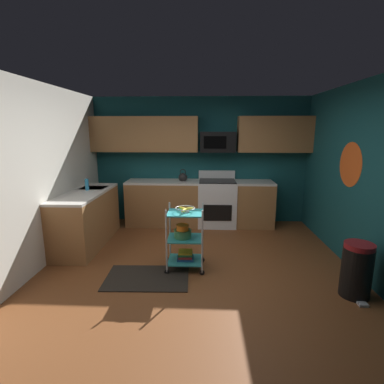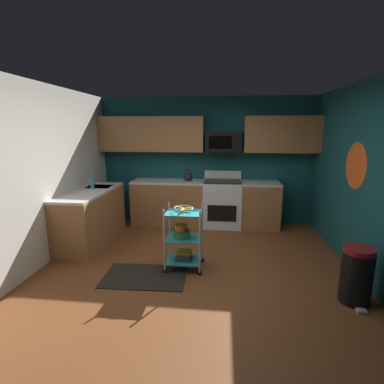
{
  "view_description": "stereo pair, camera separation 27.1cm",
  "coord_description": "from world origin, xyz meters",
  "px_view_note": "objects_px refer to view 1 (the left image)",
  "views": [
    {
      "loc": [
        0.11,
        -3.73,
        1.95
      ],
      "look_at": [
        -0.08,
        0.44,
        1.05
      ],
      "focal_mm": 27.31,
      "sensor_mm": 36.0,
      "label": 1
    },
    {
      "loc": [
        0.38,
        -3.71,
        1.95
      ],
      "look_at": [
        -0.08,
        0.44,
        1.05
      ],
      "focal_mm": 27.31,
      "sensor_mm": 36.0,
      "label": 2
    }
  ],
  "objects_px": {
    "mixing_bowl_small": "(183,227)",
    "mixing_bowl_large": "(183,234)",
    "rolling_cart": "(185,238)",
    "book_stack": "(185,255)",
    "kettle": "(183,177)",
    "trash_can": "(357,270)",
    "oven_range": "(217,202)",
    "microwave": "(218,142)",
    "dish_soap_bottle": "(87,185)",
    "fruit_bowl": "(185,209)"
  },
  "relations": [
    {
      "from": "mixing_bowl_small",
      "to": "mixing_bowl_large",
      "type": "bearing_deg",
      "value": 86.94
    },
    {
      "from": "mixing_bowl_small",
      "to": "rolling_cart",
      "type": "bearing_deg",
      "value": 29.76
    },
    {
      "from": "book_stack",
      "to": "kettle",
      "type": "bearing_deg",
      "value": 95.19
    },
    {
      "from": "mixing_bowl_large",
      "to": "mixing_bowl_small",
      "type": "distance_m",
      "value": 0.1
    },
    {
      "from": "book_stack",
      "to": "kettle",
      "type": "relative_size",
      "value": 0.92
    },
    {
      "from": "mixing_bowl_small",
      "to": "trash_can",
      "type": "relative_size",
      "value": 0.28
    },
    {
      "from": "oven_range",
      "to": "mixing_bowl_large",
      "type": "distance_m",
      "value": 2.05
    },
    {
      "from": "book_stack",
      "to": "mixing_bowl_large",
      "type": "bearing_deg",
      "value": 180.0
    },
    {
      "from": "microwave",
      "to": "dish_soap_bottle",
      "type": "distance_m",
      "value": 2.62
    },
    {
      "from": "mixing_bowl_large",
      "to": "kettle",
      "type": "relative_size",
      "value": 0.95
    },
    {
      "from": "mixing_bowl_small",
      "to": "trash_can",
      "type": "height_order",
      "value": "trash_can"
    },
    {
      "from": "fruit_bowl",
      "to": "book_stack",
      "type": "height_order",
      "value": "fruit_bowl"
    },
    {
      "from": "mixing_bowl_small",
      "to": "kettle",
      "type": "bearing_deg",
      "value": 94.1
    },
    {
      "from": "trash_can",
      "to": "fruit_bowl",
      "type": "bearing_deg",
      "value": 163.27
    },
    {
      "from": "dish_soap_bottle",
      "to": "trash_can",
      "type": "relative_size",
      "value": 0.3
    },
    {
      "from": "fruit_bowl",
      "to": "trash_can",
      "type": "bearing_deg",
      "value": -16.73
    },
    {
      "from": "rolling_cart",
      "to": "book_stack",
      "type": "distance_m",
      "value": 0.26
    },
    {
      "from": "mixing_bowl_large",
      "to": "kettle",
      "type": "distance_m",
      "value": 2.03
    },
    {
      "from": "dish_soap_bottle",
      "to": "mixing_bowl_large",
      "type": "bearing_deg",
      "value": -29.48
    },
    {
      "from": "microwave",
      "to": "trash_can",
      "type": "bearing_deg",
      "value": -60.16
    },
    {
      "from": "oven_range",
      "to": "trash_can",
      "type": "relative_size",
      "value": 1.67
    },
    {
      "from": "rolling_cart",
      "to": "dish_soap_bottle",
      "type": "distance_m",
      "value": 2.09
    },
    {
      "from": "dish_soap_bottle",
      "to": "microwave",
      "type": "bearing_deg",
      "value": 25.8
    },
    {
      "from": "mixing_bowl_large",
      "to": "mixing_bowl_small",
      "type": "xyz_separation_m",
      "value": [
        -0.0,
        -0.02,
        0.1
      ]
    },
    {
      "from": "rolling_cart",
      "to": "dish_soap_bottle",
      "type": "xyz_separation_m",
      "value": [
        -1.76,
        0.97,
        0.57
      ]
    },
    {
      "from": "oven_range",
      "to": "dish_soap_bottle",
      "type": "distance_m",
      "value": 2.54
    },
    {
      "from": "mixing_bowl_large",
      "to": "rolling_cart",
      "type": "bearing_deg",
      "value": 0.0
    },
    {
      "from": "oven_range",
      "to": "microwave",
      "type": "distance_m",
      "value": 1.23
    },
    {
      "from": "fruit_bowl",
      "to": "mixing_bowl_large",
      "type": "height_order",
      "value": "fruit_bowl"
    },
    {
      "from": "mixing_bowl_small",
      "to": "dish_soap_bottle",
      "type": "relative_size",
      "value": 0.91
    },
    {
      "from": "fruit_bowl",
      "to": "microwave",
      "type": "bearing_deg",
      "value": 76.01
    },
    {
      "from": "book_stack",
      "to": "kettle",
      "type": "xyz_separation_m",
      "value": [
        -0.18,
        1.96,
        0.81
      ]
    },
    {
      "from": "microwave",
      "to": "book_stack",
      "type": "height_order",
      "value": "microwave"
    },
    {
      "from": "fruit_bowl",
      "to": "mixing_bowl_small",
      "type": "xyz_separation_m",
      "value": [
        -0.04,
        -0.02,
        -0.26
      ]
    },
    {
      "from": "rolling_cart",
      "to": "dish_soap_bottle",
      "type": "relative_size",
      "value": 4.57
    },
    {
      "from": "microwave",
      "to": "fruit_bowl",
      "type": "bearing_deg",
      "value": -103.99
    },
    {
      "from": "mixing_bowl_small",
      "to": "trash_can",
      "type": "xyz_separation_m",
      "value": [
        2.1,
        -0.6,
        -0.29
      ]
    },
    {
      "from": "oven_range",
      "to": "rolling_cart",
      "type": "height_order",
      "value": "oven_range"
    },
    {
      "from": "microwave",
      "to": "rolling_cart",
      "type": "distance_m",
      "value": 2.47
    },
    {
      "from": "microwave",
      "to": "book_stack",
      "type": "distance_m",
      "value": 2.62
    },
    {
      "from": "microwave",
      "to": "mixing_bowl_small",
      "type": "bearing_deg",
      "value": -104.78
    },
    {
      "from": "mixing_bowl_small",
      "to": "book_stack",
      "type": "height_order",
      "value": "mixing_bowl_small"
    },
    {
      "from": "trash_can",
      "to": "book_stack",
      "type": "bearing_deg",
      "value": 163.27
    },
    {
      "from": "mixing_bowl_large",
      "to": "book_stack",
      "type": "height_order",
      "value": "mixing_bowl_large"
    },
    {
      "from": "oven_range",
      "to": "kettle",
      "type": "xyz_separation_m",
      "value": [
        -0.7,
        -0.0,
        0.52
      ]
    },
    {
      "from": "mixing_bowl_small",
      "to": "kettle",
      "type": "distance_m",
      "value": 2.03
    },
    {
      "from": "rolling_cart",
      "to": "trash_can",
      "type": "bearing_deg",
      "value": -16.73
    },
    {
      "from": "mixing_bowl_large",
      "to": "kettle",
      "type": "xyz_separation_m",
      "value": [
        -0.14,
        1.96,
        0.48
      ]
    },
    {
      "from": "oven_range",
      "to": "dish_soap_bottle",
      "type": "bearing_deg",
      "value": -156.38
    },
    {
      "from": "kettle",
      "to": "fruit_bowl",
      "type": "bearing_deg",
      "value": -84.81
    }
  ]
}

